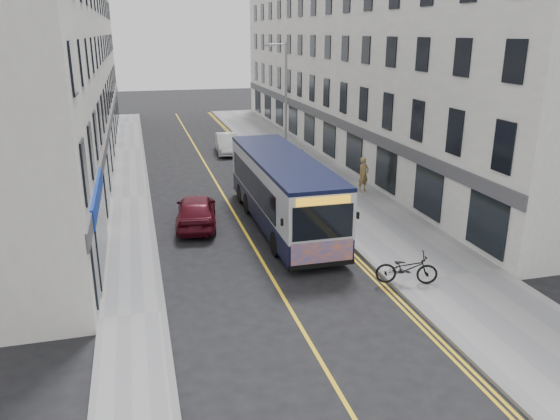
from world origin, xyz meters
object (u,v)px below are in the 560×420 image
streetlamp (285,107)px  city_bus (282,189)px  pedestrian_near (363,175)px  car_maroon (196,210)px  car_white (227,144)px  pedestrian_far (301,162)px  bicycle (407,268)px

streetlamp → city_bus: (-2.34, -8.17, -2.60)m
pedestrian_near → car_maroon: size_ratio=0.43×
streetlamp → car_white: size_ratio=1.84×
pedestrian_near → city_bus: bearing=-166.1°
pedestrian_far → car_maroon: (-7.36, -7.51, -0.15)m
pedestrian_far → car_maroon: bearing=-150.4°
streetlamp → bicycle: (0.23, -15.39, -3.69)m
bicycle → car_maroon: size_ratio=0.49×
streetlamp → pedestrian_near: (3.39, -4.15, -3.30)m
pedestrian_near → pedestrian_far: bearing=94.9°
bicycle → pedestrian_far: 15.78m
bicycle → car_white: (-2.35, 23.67, 0.03)m
city_bus → pedestrian_far: bearing=67.5°
bicycle → pedestrian_far: bearing=14.5°
city_bus → pedestrian_far: size_ratio=7.13×
city_bus → pedestrian_far: city_bus is taller
streetlamp → bicycle: bearing=-89.1°
streetlamp → car_maroon: bearing=-130.8°
streetlamp → pedestrian_near: streetlamp is taller
car_white → car_maroon: car_maroon is taller
bicycle → pedestrian_far: size_ratio=1.38×
car_white → car_maroon: 15.95m
city_bus → streetlamp: bearing=74.0°
streetlamp → city_bus: bearing=-106.0°
pedestrian_far → bicycle: bearing=-109.5°
streetlamp → pedestrian_near: size_ratio=4.16×
pedestrian_far → car_white: pedestrian_far is taller
streetlamp → bicycle: size_ratio=3.69×
city_bus → car_maroon: size_ratio=2.52×
bicycle → car_maroon: 10.44m
bicycle → pedestrian_near: bearing=2.3°
car_maroon → city_bus: bearing=172.6°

